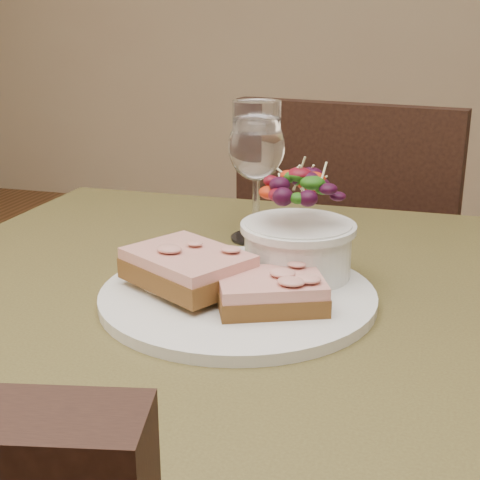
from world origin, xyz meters
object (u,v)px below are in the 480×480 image
(sandwich_front, at_px, (271,292))
(ramekin, at_px, (176,267))
(chair_far, at_px, (357,366))
(salad_bowl, at_px, (298,225))
(cafe_table, at_px, (224,372))
(wine_glass, at_px, (257,151))
(sandwich_back, at_px, (188,267))
(dinner_plate, at_px, (238,296))

(sandwich_front, bearing_deg, ramekin, 143.37)
(chair_far, xyz_separation_m, salad_bowl, (-0.01, -0.67, 0.53))
(cafe_table, relative_size, ramekin, 10.80)
(cafe_table, xyz_separation_m, sandwich_front, (0.07, -0.05, 0.13))
(cafe_table, bearing_deg, wine_glass, 94.04)
(sandwich_back, height_order, ramekin, sandwich_back)
(sandwich_back, bearing_deg, dinner_plate, 40.84)
(sandwich_back, distance_m, wine_glass, 0.24)
(chair_far, xyz_separation_m, dinner_plate, (-0.07, -0.73, 0.46))
(cafe_table, height_order, sandwich_back, sandwich_back)
(ramekin, relative_size, salad_bowl, 0.58)
(dinner_plate, relative_size, salad_bowl, 2.34)
(salad_bowl, relative_size, wine_glass, 0.73)
(sandwich_front, distance_m, wine_glass, 0.27)
(cafe_table, distance_m, sandwich_front, 0.15)
(ramekin, bearing_deg, chair_far, 79.58)
(dinner_plate, height_order, salad_bowl, salad_bowl)
(sandwich_back, height_order, wine_glass, wine_glass)
(chair_far, bearing_deg, sandwich_back, 91.48)
(chair_far, distance_m, ramekin, 0.89)
(sandwich_back, bearing_deg, salad_bowl, 66.06)
(chair_far, height_order, sandwich_back, chair_far)
(chair_far, relative_size, ramekin, 12.15)
(dinner_plate, bearing_deg, sandwich_back, -169.06)
(ramekin, bearing_deg, sandwich_front, -13.51)
(chair_far, xyz_separation_m, sandwich_back, (-0.12, -0.74, 0.49))
(sandwich_front, bearing_deg, salad_bowl, 62.09)
(sandwich_back, xyz_separation_m, wine_glass, (0.02, 0.22, 0.09))
(chair_far, relative_size, salad_bowl, 7.09)
(sandwich_front, height_order, salad_bowl, salad_bowl)
(sandwich_back, bearing_deg, cafe_table, 76.15)
(sandwich_back, relative_size, ramekin, 2.13)
(salad_bowl, bearing_deg, ramekin, -150.97)
(chair_far, distance_m, dinner_plate, 0.87)
(sandwich_back, bearing_deg, wine_glass, 115.89)
(chair_far, relative_size, sandwich_front, 6.97)
(sandwich_front, height_order, ramekin, ramekin)
(ramekin, bearing_deg, cafe_table, 25.24)
(chair_far, height_order, wine_glass, wine_glass)
(sandwich_back, bearing_deg, ramekin, -176.30)
(chair_far, xyz_separation_m, ramekin, (-0.14, -0.74, 0.49))
(chair_far, height_order, sandwich_front, chair_far)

